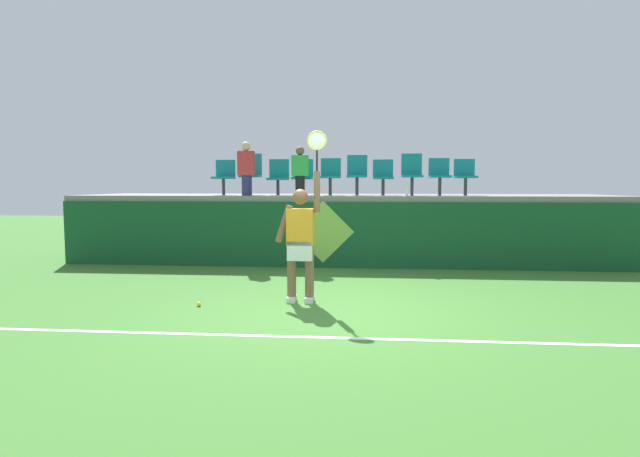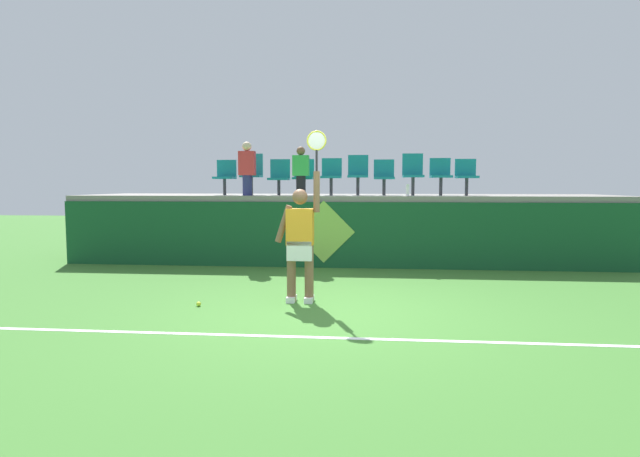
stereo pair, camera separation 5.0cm
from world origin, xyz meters
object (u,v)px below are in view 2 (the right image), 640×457
water_bottle (408,190)px  stadium_chair_1 (252,172)px  stadium_chair_3 (304,175)px  spectator_0 (247,167)px  stadium_chair_2 (279,176)px  spectator_1 (301,170)px  stadium_chair_8 (441,174)px  stadium_chair_4 (331,174)px  stadium_chair_6 (384,175)px  tennis_player (301,239)px  stadium_chair_5 (358,173)px  stadium_chair_7 (413,172)px  stadium_chair_0 (225,175)px  tennis_ball (199,304)px  stadium_chair_9 (466,174)px

water_bottle → stadium_chair_1: 3.45m
stadium_chair_3 → stadium_chair_1: bearing=179.6°
spectator_0 → stadium_chair_2: bearing=36.5°
stadium_chair_3 → spectator_1: bearing=-90.0°
water_bottle → stadium_chair_8: (0.74, 0.66, 0.34)m
stadium_chair_4 → stadium_chair_8: stadium_chair_4 is taller
stadium_chair_4 → stadium_chair_6: 1.14m
tennis_player → stadium_chair_3: size_ratio=3.09×
stadium_chair_5 → spectator_1: size_ratio=0.85×
stadium_chair_3 → stadium_chair_7: stadium_chair_7 is taller
stadium_chair_0 → tennis_ball: bearing=-79.2°
tennis_player → stadium_chair_5: 4.13m
tennis_player → spectator_0: 4.00m
stadium_chair_2 → stadium_chair_6: (2.29, -0.00, 0.00)m
tennis_ball → stadium_chair_4: size_ratio=0.08×
stadium_chair_9 → spectator_1: size_ratio=0.76×
tennis_ball → stadium_chair_5: bearing=64.0°
tennis_ball → stadium_chair_4: 4.98m
spectator_1 → stadium_chair_3: bearing=90.0°
stadium_chair_6 → stadium_chair_8: 1.20m
stadium_chair_7 → stadium_chair_0: bearing=-179.9°
stadium_chair_2 → spectator_0: bearing=-143.5°
stadium_chair_6 → tennis_ball: bearing=-121.6°
stadium_chair_6 → spectator_1: bearing=-165.9°
stadium_chair_3 → stadium_chair_9: 3.49m
tennis_player → stadium_chair_1: bearing=112.2°
stadium_chair_5 → tennis_player: bearing=-100.5°
stadium_chair_9 → water_bottle: bearing=-152.7°
stadium_chair_4 → stadium_chair_9: 2.87m
stadium_chair_6 → stadium_chair_1: bearing=179.8°
stadium_chair_6 → stadium_chair_7: 0.62m
spectator_0 → stadium_chair_0: bearing=143.3°
stadium_chair_0 → spectator_1: (1.75, -0.44, 0.09)m
stadium_chair_5 → spectator_0: 2.39m
water_bottle → spectator_1: size_ratio=0.24×
water_bottle → stadium_chair_6: bearing=124.7°
stadium_chair_2 → stadium_chair_3: same height
stadium_chair_7 → spectator_0: (-3.51, -0.46, 0.10)m
stadium_chair_9 → stadium_chair_1: bearing=179.9°
stadium_chair_3 → stadium_chair_6: size_ratio=1.02×
stadium_chair_2 → stadium_chair_4: 1.15m
water_bottle → stadium_chair_7: size_ratio=0.27×
water_bottle → stadium_chair_5: size_ratio=0.28×
stadium_chair_3 → stadium_chair_6: 1.75m
spectator_0 → stadium_chair_9: bearing=5.5°
stadium_chair_7 → stadium_chair_6: bearing=-179.2°
water_bottle → stadium_chair_5: stadium_chair_5 is taller
stadium_chair_4 → stadium_chair_8: bearing=-0.1°
stadium_chair_1 → tennis_player: bearing=-67.8°
tennis_ball → stadium_chair_6: (2.68, 4.34, 1.87)m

